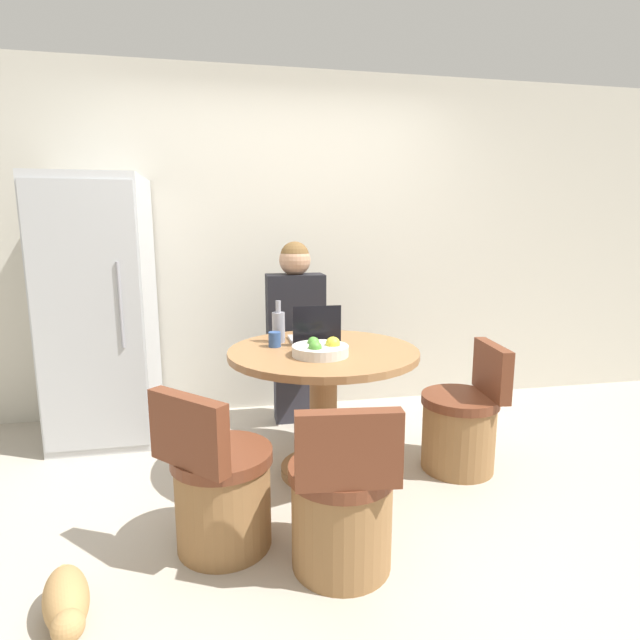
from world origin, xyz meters
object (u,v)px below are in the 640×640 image
Objects in this scene: fruit_bowl at (321,349)px; cat at (66,601)px; chair_right_side at (461,426)px; bottle at (279,326)px; chair_near_camera at (342,509)px; chair_near_left_corner at (220,492)px; refrigerator at (101,311)px; laptop at (314,335)px; person_seated at (295,326)px; dining_table at (323,386)px.

cat is at bearing -143.97° from fruit_bowl.
chair_right_side is 1.25m from bottle.
chair_near_camera is 0.56m from chair_near_left_corner.
laptop is (1.35, -0.66, -0.08)m from refrigerator.
person_seated is at bearing -127.65° from chair_right_side.
laptop is (-0.02, 0.18, 0.26)m from dining_table.
dining_table is 1.41× the size of chair_right_side.
laptop is (0.57, 0.76, 0.54)m from chair_near_left_corner.
bottle is at bearing -28.32° from refrigerator.
bottle is at bearing -68.91° from chair_near_left_corner.
bottle is (1.13, -0.61, -0.03)m from refrigerator.
person_seated reaches higher than bottle.
dining_table is 1.41× the size of chair_near_camera.
fruit_bowl is 0.68× the size of cat.
chair_near_left_corner is (-0.51, 0.24, 0.00)m from chair_near_camera.
laptop reaches higher than dining_table.
refrigerator reaches higher than dining_table.
refrigerator is 1.64m from fruit_bowl.
cat is at bearing 12.28° from chair_near_camera.
person_seated is (-0.06, 0.76, 0.20)m from dining_table.
bottle is at bearing -76.25° from chair_near_camera.
chair_near_left_corner is at bearing -19.68° from chair_near_camera.
bottle is (-1.06, 0.31, 0.59)m from chair_right_side.
bottle reaches higher than chair_near_camera.
person_seated is (-0.88, 0.86, 0.48)m from chair_right_side.
laptop is 0.93× the size of fruit_bowl.
chair_near_camera is at bearing -160.32° from chair_near_left_corner.
bottle is at bearing 136.30° from dining_table.
bottle is 0.56× the size of cat.
fruit_bowl is 1.21× the size of bottle.
bottle is (-0.21, 0.04, 0.05)m from laptop.
refrigerator reaches higher than chair_right_side.
chair_near_camera is 1.70× the size of cat.
laptop is (0.04, -0.59, 0.06)m from person_seated.
chair_near_left_corner is 0.57× the size of person_seated.
refrigerator is 1.32m from person_seated.
dining_table is at bearing -90.00° from chair_near_left_corner.
bottle is at bearing 123.61° from cat.
chair_right_side is 1.04m from laptop.
chair_near_camera reaches higher than dining_table.
chair_right_side reaches higher than dining_table.
fruit_bowl is at bearing -95.57° from chair_near_left_corner.
chair_near_left_corner is 0.88m from fruit_bowl.
laptop is 0.22m from bottle.
dining_table is 0.88m from chair_near_camera.
dining_table is 1.56m from cat.
chair_near_left_corner is at bearing -140.89° from fruit_bowl.
chair_near_camera is at bearing 88.87° from person_seated.
bottle reaches higher than chair_right_side.
chair_near_left_corner is 1.70× the size of cat.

